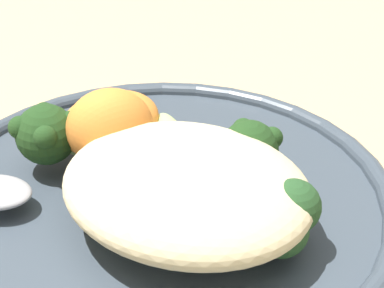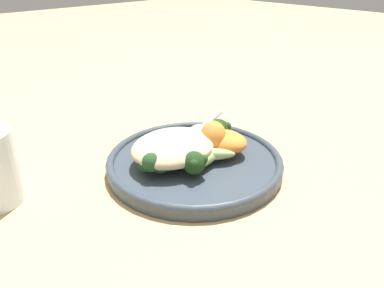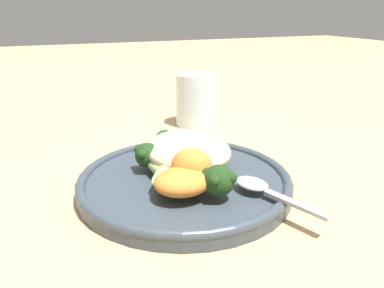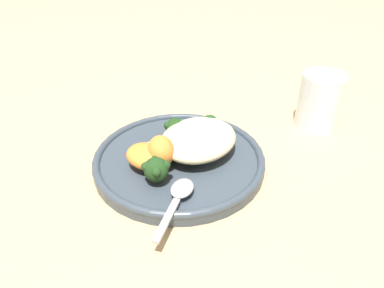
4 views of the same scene
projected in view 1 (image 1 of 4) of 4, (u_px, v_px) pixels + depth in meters
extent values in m
plane|color=tan|center=(183.00, 209.00, 0.36)|extent=(4.00, 4.00, 0.00)
cylinder|color=#38424C|center=(158.00, 206.00, 0.35)|extent=(0.26, 0.26, 0.02)
torus|color=#38424C|center=(158.00, 194.00, 0.34)|extent=(0.26, 0.26, 0.01)
ellipsoid|color=beige|center=(186.00, 187.00, 0.31)|extent=(0.13, 0.11, 0.04)
ellipsoid|color=#ADC675|center=(119.00, 147.00, 0.36)|extent=(0.07, 0.06, 0.01)
sphere|color=#1E3D19|center=(46.00, 134.00, 0.35)|extent=(0.03, 0.03, 0.03)
sphere|color=#1E3D19|center=(20.00, 127.00, 0.35)|extent=(0.01, 0.01, 0.01)
sphere|color=#1E3D19|center=(45.00, 137.00, 0.34)|extent=(0.01, 0.01, 0.01)
sphere|color=#1E3D19|center=(69.00, 122.00, 0.35)|extent=(0.01, 0.01, 0.01)
sphere|color=#1E3D19|center=(44.00, 114.00, 0.36)|extent=(0.01, 0.01, 0.01)
ellipsoid|color=#ADC675|center=(148.00, 164.00, 0.34)|extent=(0.02, 0.07, 0.02)
sphere|color=#1E3D19|center=(111.00, 183.00, 0.32)|extent=(0.03, 0.03, 0.03)
sphere|color=#1E3D19|center=(86.00, 180.00, 0.31)|extent=(0.01, 0.01, 0.01)
sphere|color=#1E3D19|center=(130.00, 181.00, 0.31)|extent=(0.01, 0.01, 0.01)
sphere|color=#1E3D19|center=(114.00, 160.00, 0.32)|extent=(0.01, 0.01, 0.01)
ellipsoid|color=#ADC675|center=(180.00, 163.00, 0.34)|extent=(0.09, 0.09, 0.02)
sphere|color=#1E3D19|center=(207.00, 216.00, 0.30)|extent=(0.03, 0.03, 0.03)
sphere|color=#1E3D19|center=(194.00, 220.00, 0.28)|extent=(0.01, 0.01, 0.01)
sphere|color=#1E3D19|center=(220.00, 195.00, 0.30)|extent=(0.01, 0.01, 0.01)
ellipsoid|color=#ADC675|center=(190.00, 149.00, 0.36)|extent=(0.07, 0.03, 0.02)
sphere|color=#1E3D19|center=(249.00, 149.00, 0.34)|extent=(0.03, 0.03, 0.03)
sphere|color=#1E3D19|center=(227.00, 143.00, 0.34)|extent=(0.01, 0.01, 0.01)
sphere|color=#1E3D19|center=(257.00, 152.00, 0.33)|extent=(0.01, 0.01, 0.01)
sphere|color=#1E3D19|center=(272.00, 138.00, 0.34)|extent=(0.01, 0.01, 0.01)
sphere|color=#1E3D19|center=(243.00, 129.00, 0.35)|extent=(0.01, 0.01, 0.01)
ellipsoid|color=orange|center=(110.00, 128.00, 0.35)|extent=(0.06, 0.06, 0.04)
ellipsoid|color=orange|center=(110.00, 122.00, 0.37)|extent=(0.05, 0.07, 0.03)
sphere|color=#234723|center=(249.00, 209.00, 0.30)|extent=(0.03, 0.03, 0.03)
sphere|color=#234723|center=(254.00, 216.00, 0.29)|extent=(0.03, 0.03, 0.03)
sphere|color=#234723|center=(281.00, 230.00, 0.29)|extent=(0.03, 0.03, 0.03)
sphere|color=#234723|center=(293.00, 206.00, 0.30)|extent=(0.03, 0.03, 0.03)
sphere|color=#234723|center=(273.00, 203.00, 0.31)|extent=(0.03, 0.03, 0.03)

